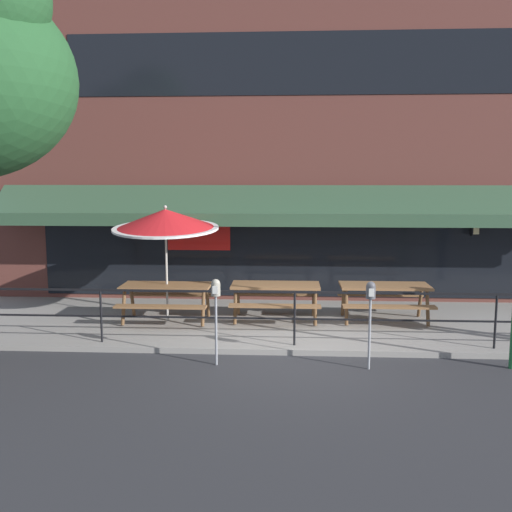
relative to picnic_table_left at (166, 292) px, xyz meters
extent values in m
plane|color=#2D2D30|center=(2.60, -1.82, -0.71)|extent=(120.00, 120.00, 0.00)
cube|color=gray|center=(2.60, 0.18, -0.66)|extent=(15.00, 4.00, 0.10)
cube|color=brown|center=(2.60, 2.43, 3.18)|extent=(15.00, 0.50, 7.77)
cube|color=black|center=(2.60, 2.17, 4.89)|extent=(10.50, 0.02, 1.40)
cube|color=black|center=(2.60, 2.17, 0.64)|extent=(12.00, 0.02, 2.30)
cube|color=red|center=(0.35, 2.15, 0.94)|extent=(1.50, 0.02, 0.70)
cube|color=#335138|center=(2.60, 1.63, 1.79)|extent=(13.80, 0.92, 0.70)
cube|color=#335138|center=(2.60, 1.12, 1.39)|extent=(13.80, 0.08, 0.28)
cube|color=black|center=(6.72, 2.04, 1.32)|extent=(0.04, 0.28, 0.04)
cube|color=black|center=(6.72, 1.90, 1.14)|extent=(0.18, 0.18, 0.28)
cube|color=beige|center=(6.72, 1.90, 1.14)|extent=(0.13, 0.19, 0.20)
cylinder|color=black|center=(-0.85, -1.52, -0.13)|extent=(0.04, 0.04, 0.95)
cylinder|color=black|center=(2.60, -1.52, -0.13)|extent=(0.04, 0.04, 0.95)
cylinder|color=black|center=(6.05, -1.52, -0.13)|extent=(0.04, 0.04, 0.95)
cube|color=black|center=(2.60, -1.52, 0.34)|extent=(13.80, 0.04, 0.04)
cube|color=black|center=(2.60, -1.52, -0.13)|extent=(13.80, 0.03, 0.03)
cube|color=brown|center=(0.00, 0.00, 0.13)|extent=(1.80, 0.80, 0.05)
cube|color=brown|center=(0.00, -0.58, -0.17)|extent=(1.80, 0.26, 0.04)
cube|color=brown|center=(0.00, 0.58, -0.17)|extent=(1.80, 0.26, 0.04)
cylinder|color=brown|center=(0.80, -0.32, -0.24)|extent=(0.07, 0.30, 0.73)
cylinder|color=brown|center=(0.80, 0.32, -0.24)|extent=(0.07, 0.30, 0.73)
cylinder|color=brown|center=(-0.80, -0.32, -0.24)|extent=(0.07, 0.30, 0.73)
cylinder|color=brown|center=(-0.80, 0.32, -0.24)|extent=(0.07, 0.30, 0.73)
cube|color=brown|center=(2.22, 0.19, 0.13)|extent=(1.80, 0.80, 0.05)
cube|color=brown|center=(2.22, -0.39, -0.17)|extent=(1.80, 0.26, 0.04)
cube|color=brown|center=(2.22, 0.77, -0.17)|extent=(1.80, 0.26, 0.04)
cylinder|color=brown|center=(3.02, -0.13, -0.24)|extent=(0.07, 0.30, 0.73)
cylinder|color=brown|center=(3.02, 0.51, -0.24)|extent=(0.07, 0.30, 0.73)
cylinder|color=brown|center=(1.42, -0.13, -0.24)|extent=(0.07, 0.30, 0.73)
cylinder|color=brown|center=(1.42, 0.51, -0.24)|extent=(0.07, 0.30, 0.73)
cube|color=brown|center=(4.44, 0.25, 0.13)|extent=(1.80, 0.80, 0.05)
cube|color=brown|center=(4.44, -0.33, -0.17)|extent=(1.80, 0.26, 0.04)
cube|color=brown|center=(4.44, 0.83, -0.17)|extent=(1.80, 0.26, 0.04)
cylinder|color=brown|center=(5.24, -0.07, -0.24)|extent=(0.07, 0.30, 0.73)
cylinder|color=brown|center=(5.24, 0.57, -0.24)|extent=(0.07, 0.30, 0.73)
cylinder|color=brown|center=(3.64, -0.07, -0.24)|extent=(0.07, 0.30, 0.73)
cylinder|color=brown|center=(3.64, 0.57, -0.24)|extent=(0.07, 0.30, 0.73)
cylinder|color=#B7B2A8|center=(0.00, 0.07, 0.54)|extent=(0.04, 0.04, 2.30)
cone|color=red|center=(0.00, 0.07, 1.49)|extent=(2.10, 2.13, 0.58)
cylinder|color=white|center=(0.00, 0.07, 1.30)|extent=(2.14, 2.14, 0.23)
sphere|color=#B7B2A8|center=(0.00, 0.07, 1.73)|extent=(0.07, 0.07, 0.07)
cylinder|color=gray|center=(1.32, -2.36, -0.13)|extent=(0.04, 0.04, 1.15)
cylinder|color=gray|center=(1.32, -2.36, 0.54)|extent=(0.15, 0.15, 0.20)
sphere|color=gray|center=(1.32, -2.36, 0.64)|extent=(0.14, 0.14, 0.14)
cube|color=silver|center=(1.32, -2.44, 0.55)|extent=(0.08, 0.01, 0.13)
cylinder|color=gray|center=(3.77, -2.43, -0.13)|extent=(0.04, 0.04, 1.15)
cylinder|color=#4C4C51|center=(3.77, -2.43, 0.54)|extent=(0.15, 0.15, 0.20)
sphere|color=#4C4C51|center=(3.77, -2.43, 0.64)|extent=(0.14, 0.14, 0.14)
cube|color=silver|center=(3.77, -2.51, 0.55)|extent=(0.08, 0.01, 0.13)
camera|label=1|loc=(2.47, -11.27, 2.34)|focal=40.00mm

